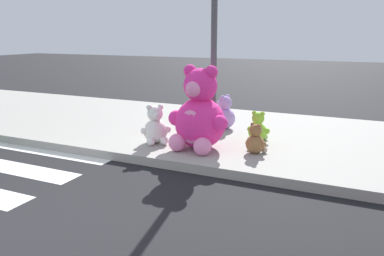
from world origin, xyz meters
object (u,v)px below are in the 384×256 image
object	(u,v)px
sign_pole	(214,47)
plush_pink_large	(199,116)
plush_red	(193,121)
plush_lavender	(224,115)
plush_brown	(256,141)
plush_white	(156,128)
plush_lime	(258,129)

from	to	relation	value
sign_pole	plush_pink_large	world-z (taller)	sign_pole
plush_red	plush_lavender	distance (m)	0.79
plush_lavender	plush_brown	bearing A→B (deg)	-52.52
plush_pink_large	plush_white	bearing A→B (deg)	-178.50
plush_lime	plush_red	bearing A→B (deg)	-177.83
plush_red	plush_brown	distance (m)	1.61
plush_pink_large	plush_lavender	distance (m)	1.54
plush_lime	plush_brown	bearing A→B (deg)	-77.77
plush_pink_large	plush_lime	size ratio (longest dim) A/B	2.54
plush_lavender	plush_white	distance (m)	1.70
sign_pole	plush_lime	distance (m)	1.69
plush_lime	sign_pole	bearing A→B (deg)	-160.17
sign_pole	plush_pink_large	bearing A→B (deg)	-92.09
plush_pink_large	plush_white	xyz separation A→B (m)	(-0.84, -0.02, -0.29)
plush_lavender	plush_lime	distance (m)	1.10
plush_pink_large	plush_lavender	world-z (taller)	plush_pink_large
plush_lavender	plush_red	bearing A→B (deg)	-120.31
plush_lavender	plush_lime	xyz separation A→B (m)	(0.89, -0.64, -0.06)
plush_red	plush_lavender	world-z (taller)	plush_lavender
sign_pole	plush_lime	xyz separation A→B (m)	(0.78, 0.28, -1.47)
plush_red	plush_lavender	xyz separation A→B (m)	(0.40, 0.68, 0.02)
plush_pink_large	plush_lavender	xyz separation A→B (m)	(-0.09, 1.51, -0.28)
plush_pink_large	plush_red	size ratio (longest dim) A/B	2.20
sign_pole	plush_white	size ratio (longest dim) A/B	4.55
plush_pink_large	plush_lime	world-z (taller)	plush_pink_large
sign_pole	plush_white	bearing A→B (deg)	-144.48
sign_pole	plush_lime	bearing A→B (deg)	19.83
plush_red	plush_lime	xyz separation A→B (m)	(1.29, 0.05, -0.03)
plush_white	plush_lime	distance (m)	1.87
plush_lavender	plush_white	bearing A→B (deg)	-116.05
plush_brown	plush_lavender	bearing A→B (deg)	127.48
sign_pole	plush_white	distance (m)	1.77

